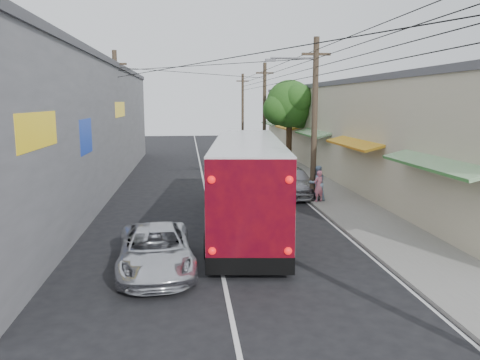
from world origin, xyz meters
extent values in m
plane|color=black|center=(0.00, 0.00, 0.00)|extent=(120.00, 120.00, 0.00)
cube|color=slate|center=(6.50, 20.00, 0.06)|extent=(3.00, 80.00, 0.12)
cube|color=#C0B599|center=(11.00, 22.00, 3.00)|extent=(6.00, 40.00, 6.00)
cube|color=#4C4C51|center=(11.00, 22.00, 6.10)|extent=(6.20, 40.00, 0.30)
cube|color=#196F18|center=(7.70, 6.00, 2.90)|extent=(1.39, 6.00, 0.46)
cube|color=orange|center=(7.70, 14.00, 2.90)|extent=(1.39, 6.00, 0.46)
cube|color=#196F18|center=(7.70, 22.00, 2.90)|extent=(1.39, 6.00, 0.46)
cube|color=orange|center=(7.70, 30.00, 2.90)|extent=(1.39, 6.00, 0.46)
cube|color=#196F18|center=(7.70, 38.00, 2.90)|extent=(1.39, 6.00, 0.46)
cube|color=gray|center=(-8.50, 18.00, 3.50)|extent=(7.00, 36.00, 7.00)
cube|color=#4C4C51|center=(-8.50, 18.00, 7.10)|extent=(7.20, 36.00, 0.30)
cube|color=yellow|center=(-5.05, 4.00, 4.20)|extent=(0.12, 3.50, 1.00)
cube|color=#1433A5|center=(-5.05, 10.00, 3.60)|extent=(0.12, 2.20, 1.40)
cube|color=yellow|center=(-5.05, 20.00, 4.50)|extent=(0.12, 4.00, 0.90)
cylinder|color=#473828|center=(5.20, 13.00, 4.00)|extent=(0.28, 0.28, 8.00)
cube|color=#473828|center=(5.20, 13.00, 7.20)|extent=(1.40, 0.12, 0.12)
cylinder|color=#473828|center=(5.20, 28.00, 4.00)|extent=(0.28, 0.28, 8.00)
cube|color=#473828|center=(5.20, 28.00, 7.20)|extent=(1.40, 0.12, 0.12)
cylinder|color=#473828|center=(5.20, 43.00, 4.00)|extent=(0.28, 0.28, 8.00)
cube|color=#473828|center=(5.20, 43.00, 7.20)|extent=(1.40, 0.12, 0.12)
cylinder|color=#473828|center=(-5.20, 20.00, 4.00)|extent=(0.28, 0.28, 8.00)
cube|color=#473828|center=(-5.20, 20.00, 7.20)|extent=(1.40, 0.12, 0.12)
cylinder|color=#59595E|center=(4.10, 13.00, 7.00)|extent=(2.20, 0.10, 0.10)
cube|color=#59595E|center=(3.00, 13.00, 6.90)|extent=(0.50, 0.18, 0.12)
cylinder|color=#3F2B19|center=(6.80, 26.00, 2.00)|extent=(0.44, 0.44, 4.00)
sphere|color=#134311|center=(6.80, 26.00, 4.80)|extent=(3.60, 3.60, 3.60)
sphere|color=#134311|center=(7.80, 26.60, 4.20)|extent=(2.60, 2.60, 2.60)
sphere|color=#134311|center=(5.90, 25.60, 4.40)|extent=(2.40, 2.40, 2.40)
sphere|color=#134311|center=(7.20, 25.00, 5.20)|extent=(2.20, 2.20, 2.20)
sphere|color=#134311|center=(6.50, 26.90, 5.00)|extent=(2.00, 2.00, 2.00)
cube|color=silver|center=(1.40, 9.00, 1.15)|extent=(3.84, 12.21, 1.90)
cube|color=black|center=(1.46, 9.50, 2.55)|extent=(3.63, 10.23, 1.00)
cube|color=silver|center=(1.40, 9.00, 3.25)|extent=(3.84, 12.21, 0.50)
cube|color=maroon|center=(0.72, 3.02, 2.00)|extent=(2.47, 0.36, 2.90)
cube|color=black|center=(0.72, 3.02, 0.45)|extent=(2.50, 0.38, 0.50)
sphere|color=red|center=(-0.32, 3.10, 0.90)|extent=(0.22, 0.22, 0.22)
sphere|color=red|center=(1.76, 2.87, 0.90)|extent=(0.22, 0.22, 0.22)
sphere|color=red|center=(-0.32, 3.10, 2.90)|extent=(0.22, 0.22, 0.22)
sphere|color=red|center=(1.76, 2.87, 2.90)|extent=(0.22, 0.22, 0.22)
cylinder|color=black|center=(-0.31, 4.97, 0.50)|extent=(0.41, 1.03, 1.00)
cylinder|color=black|center=(2.17, 4.68, 0.50)|extent=(0.41, 1.03, 1.00)
cylinder|color=black|center=(0.50, 12.12, 0.50)|extent=(0.41, 1.03, 1.00)
cylinder|color=black|center=(2.98, 11.84, 0.50)|extent=(0.41, 1.03, 1.00)
cylinder|color=black|center=(0.67, 13.61, 0.50)|extent=(0.41, 1.03, 1.00)
cylinder|color=black|center=(3.15, 13.33, 0.50)|extent=(0.41, 1.03, 1.00)
imported|color=silver|center=(-1.95, 4.17, 0.65)|extent=(2.54, 4.84, 1.30)
imported|color=gray|center=(4.60, 15.06, 0.72)|extent=(2.30, 5.05, 1.43)
imported|color=#25262A|center=(4.55, 22.16, 0.70)|extent=(2.13, 4.29, 1.41)
imported|color=black|center=(4.60, 30.68, 0.79)|extent=(1.76, 4.82, 1.58)
imported|color=pink|center=(5.40, 12.66, 0.88)|extent=(0.66, 0.57, 1.53)
imported|color=#88A5C6|center=(5.40, 12.90, 0.99)|extent=(0.91, 0.74, 1.74)
camera|label=1|loc=(-0.94, -9.33, 4.99)|focal=35.00mm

